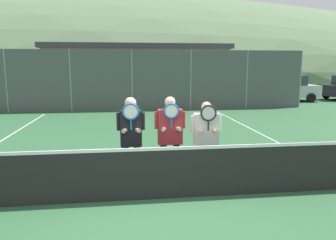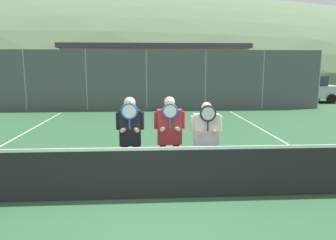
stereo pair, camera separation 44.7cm
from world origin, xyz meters
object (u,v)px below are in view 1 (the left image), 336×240
object	(u,v)px
player_center_right	(206,135)
car_center	(209,88)
player_center_left	(170,134)
car_right_of_center	(284,88)
car_left_of_center	(130,89)
player_leftmost	(131,135)
car_far_left	(44,90)

from	to	relation	value
player_center_right	car_center	bearing A→B (deg)	75.30
player_center_left	car_right_of_center	size ratio (longest dim) A/B	0.42
car_left_of_center	car_center	distance (m)	5.05
player_center_right	car_left_of_center	size ratio (longest dim) A/B	0.41
player_leftmost	car_left_of_center	world-z (taller)	player_leftmost
player_leftmost	player_center_right	size ratio (longest dim) A/B	1.07
car_right_of_center	car_left_of_center	bearing A→B (deg)	177.54
player_center_left	player_leftmost	bearing A→B (deg)	-174.84
player_center_left	car_left_of_center	size ratio (longest dim) A/B	0.44
player_center_left	car_center	xyz separation A→B (m)	(4.50, 14.41, -0.13)
player_leftmost	car_left_of_center	xyz separation A→B (m)	(0.23, 14.83, -0.18)
player_leftmost	car_center	size ratio (longest dim) A/B	0.43
player_center_right	car_center	world-z (taller)	car_center
player_center_right	car_center	distance (m)	14.86
player_leftmost	car_center	world-z (taller)	car_center
car_right_of_center	car_center	bearing A→B (deg)	179.01
player_center_right	car_center	xyz separation A→B (m)	(3.77, 14.37, -0.07)
car_left_of_center	car_center	xyz separation A→B (m)	(5.04, -0.35, 0.05)
player_leftmost	player_center_right	world-z (taller)	player_leftmost
car_center	car_right_of_center	size ratio (longest dim) A/B	0.98
player_center_left	car_far_left	distance (m)	15.82
car_center	player_center_left	bearing A→B (deg)	-107.36
car_left_of_center	car_right_of_center	xyz separation A→B (m)	(10.16, -0.44, -0.01)
car_left_of_center	car_far_left	bearing A→B (deg)	-179.57
player_center_left	car_center	size ratio (longest dim) A/B	0.43
car_far_left	car_right_of_center	size ratio (longest dim) A/B	1.09
player_leftmost	player_center_right	bearing A→B (deg)	4.12
player_leftmost	car_far_left	size ratio (longest dim) A/B	0.38
car_center	car_right_of_center	distance (m)	5.13
player_leftmost	car_far_left	world-z (taller)	player_leftmost
car_center	car_far_left	bearing A→B (deg)	178.29
car_far_left	car_center	distance (m)	10.32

